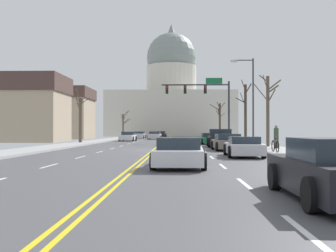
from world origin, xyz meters
name	(u,v)px	position (x,y,z in m)	size (l,w,h in m)	color
ground	(155,149)	(0.00, 0.00, 0.02)	(20.00, 180.00, 0.20)	#49494F
signal_gantry	(205,96)	(4.86, 16.73, 5.47)	(7.91, 0.41, 7.38)	#28282D
street_lamp_right	(250,94)	(7.95, 4.96, 4.58)	(1.99, 0.24, 7.52)	#333338
capitol_building	(171,100)	(0.00, 72.26, 9.23)	(30.90, 20.93, 28.62)	beige
sedan_near_00	(210,139)	(5.05, 12.02, 0.56)	(2.16, 4.47, 1.16)	#1E7247
pickup_truck_near_01	(221,139)	(5.44, 5.43, 0.70)	(2.47, 5.39, 1.55)	black
sedan_near_02	(227,143)	(5.26, -0.81, 0.56)	(2.14, 4.46, 1.19)	#6B6056
sedan_near_03	(244,147)	(5.29, -7.80, 0.52)	(2.03, 4.48, 1.10)	silver
sedan_near_04	(180,153)	(1.77, -14.06, 0.54)	(2.18, 4.52, 1.16)	silver
sedan_near_05	(336,171)	(4.97, -21.50, 0.60)	(2.11, 4.44, 1.28)	black
sedan_oncoming_00	(128,137)	(-5.06, 24.26, 0.60)	(2.10, 4.64, 1.26)	silver
sedan_oncoming_01	(155,136)	(-2.04, 34.78, 0.60)	(2.19, 4.28, 1.25)	silver
sedan_oncoming_02	(139,135)	(-5.33, 43.13, 0.58)	(2.23, 4.58, 1.23)	silver
sedan_oncoming_03	(161,135)	(-1.68, 51.26, 0.59)	(2.03, 4.59, 1.26)	black
flank_building_00	(58,113)	(-18.88, 38.20, 4.36)	(11.55, 9.41, 8.61)	tan
flank_building_01	(28,108)	(-16.90, 19.50, 4.18)	(9.10, 8.19, 8.23)	tan
bare_tree_00	(245,112)	(8.78, 12.44, 3.37)	(1.52, 1.22, 6.57)	#423328
bare_tree_01	(123,125)	(-8.57, 45.45, 2.53)	(1.63, 2.07, 5.15)	brown
bare_tree_02	(220,119)	(8.65, 37.19, 3.29)	(2.62, 2.03, 6.00)	#423328
bare_tree_03	(80,118)	(-8.90, 13.46, 2.75)	(1.92, 2.31, 5.77)	brown
bare_tree_04	(268,107)	(8.99, 2.76, 3.30)	(2.27, 1.70, 5.89)	brown
pedestrian_00	(276,135)	(8.79, -0.73, 1.07)	(0.35, 0.34, 1.68)	#4C4238
bicycle_parked	(275,146)	(7.59, -5.42, 0.49)	(0.12, 1.77, 0.85)	black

